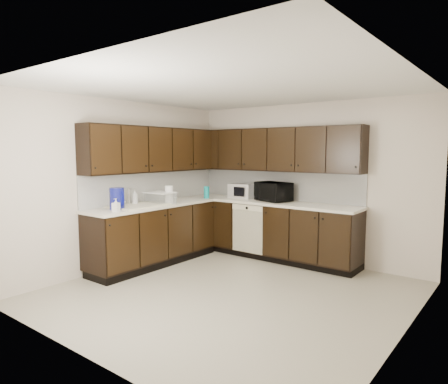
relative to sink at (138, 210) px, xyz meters
The scene contains 20 objects.
floor 1.90m from the sink, ahead, with size 4.00×4.00×0.00m, color #A59E89.
ceiling 2.33m from the sink, ahead, with size 4.00×4.00×0.00m, color white.
wall_back 2.65m from the sink, 50.13° to the left, with size 4.00×0.02×2.50m, color beige.
wall_left 0.49m from the sink, behind, with size 0.02×4.00×2.50m, color beige.
wall_right 3.70m from the sink, ahead, with size 0.02×4.00×2.50m, color beige.
wall_front 2.63m from the sink, 49.77° to the right, with size 4.00×0.02×2.50m, color beige.
lower_cabinets 1.39m from the sink, 58.99° to the left, with size 3.00×2.80×0.90m.
countertop 1.31m from the sink, 59.01° to the left, with size 3.03×2.83×0.04m.
backsplash 1.44m from the sink, 70.83° to the left, with size 3.00×2.80×0.48m.
upper_cabinets 1.61m from the sink, 64.56° to the left, with size 3.00×2.80×0.70m.
dishwasher 1.76m from the sink, 55.40° to the left, with size 0.58×0.04×0.78m.
sink is the anchor object (origin of this frame).
microwave 2.16m from the sink, 53.96° to the left, with size 0.55×0.38×0.31m, color black.
soap_bottle_a 0.59m from the sink, 70.39° to the right, with size 0.08×0.08×0.18m, color gray.
soap_bottle_b 0.26m from the sink, 152.77° to the left, with size 0.09×0.09×0.23m, color gray.
toaster_oven 1.89m from the sink, 71.33° to the left, with size 0.39×0.29×0.25m, color silver.
storage_bin 0.46m from the sink, 89.31° to the left, with size 0.43×0.32×0.17m, color silver.
blue_pitcher 0.45m from the sink, 86.70° to the right, with size 0.20×0.20×0.31m, color navy.
teal_tumbler 1.38m from the sink, 82.93° to the left, with size 0.09×0.09×0.21m, color #0D8F94.
paper_towel_roll 0.58m from the sink, 79.97° to the left, with size 0.12×0.12×0.27m, color white.
Camera 1 is at (2.87, -3.84, 1.76)m, focal length 32.00 mm.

